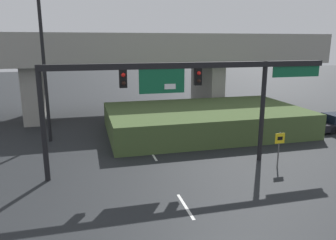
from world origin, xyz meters
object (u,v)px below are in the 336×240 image
(signal_gantry, at_px, (185,83))
(speed_limit_sign, at_px, (279,145))
(highway_light_pole_near, at_px, (40,18))
(parked_sedan_mid_right, at_px, (311,123))
(parked_sedan_near_right, at_px, (282,127))

(signal_gantry, relative_size, speed_limit_sign, 7.66)
(highway_light_pole_near, relative_size, parked_sedan_mid_right, 3.70)
(signal_gantry, height_order, speed_limit_sign, signal_gantry)
(highway_light_pole_near, bearing_deg, signal_gantry, -42.91)
(signal_gantry, xyz_separation_m, speed_limit_sign, (5.33, -1.41, -3.55))
(speed_limit_sign, distance_m, highway_light_pole_near, 17.67)
(parked_sedan_near_right, xyz_separation_m, parked_sedan_mid_right, (3.21, 0.74, -0.03))
(highway_light_pole_near, height_order, parked_sedan_near_right, highway_light_pole_near)
(highway_light_pole_near, relative_size, parked_sedan_near_right, 3.69)
(parked_sedan_near_right, relative_size, parked_sedan_mid_right, 1.00)
(parked_sedan_near_right, bearing_deg, signal_gantry, -156.72)
(signal_gantry, distance_m, parked_sedan_mid_right, 14.48)
(highway_light_pole_near, xyz_separation_m, parked_sedan_mid_right, (20.81, -2.16, -8.11))
(signal_gantry, bearing_deg, parked_sedan_near_right, 25.66)
(speed_limit_sign, height_order, parked_sedan_near_right, speed_limit_sign)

